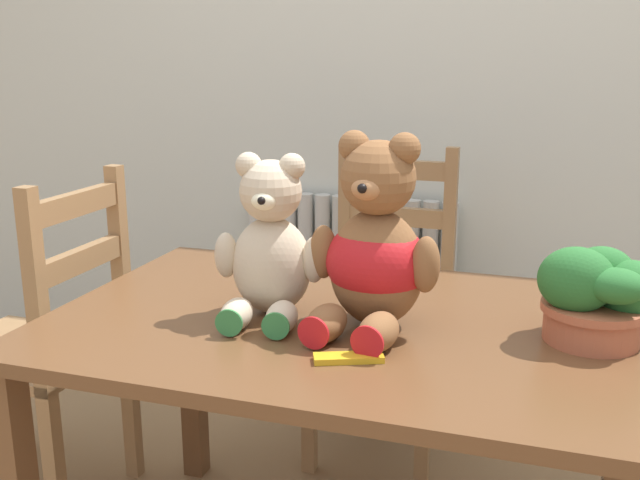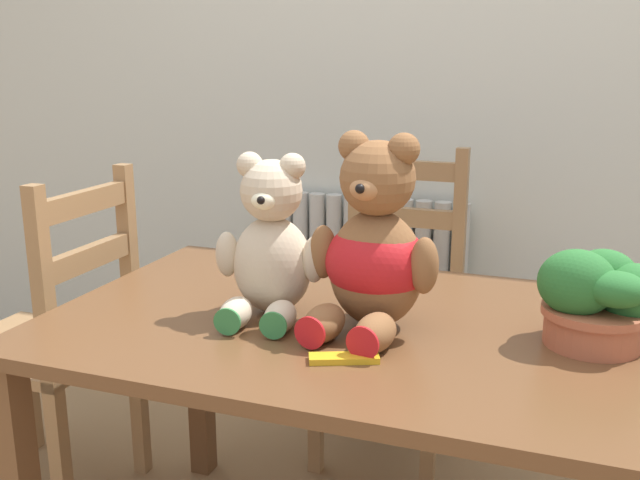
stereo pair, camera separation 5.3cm
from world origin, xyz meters
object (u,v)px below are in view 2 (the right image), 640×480
Objects in this scene: chocolate_bar at (344,358)px; teddy_bear_right at (374,252)px; teddy_bear_left at (271,247)px; wooden_chair_behind at (394,309)px; potted_plant at (596,296)px; wooden_chair_side at (51,344)px.

teddy_bear_right is at bearing 89.82° from chocolate_bar.
wooden_chair_behind is at bearing -103.68° from teddy_bear_left.
wooden_chair_behind is 4.11× the size of potted_plant.
teddy_bear_left is at bearing 8.14° from teddy_bear_right.
wooden_chair_behind reaches higher than potted_plant.
teddy_bear_right is 0.43m from potted_plant.
teddy_bear_right is at bearing 100.64° from wooden_chair_behind.
potted_plant is at bearing 129.00° from wooden_chair_behind.
teddy_bear_left is (-0.09, -0.76, 0.39)m from wooden_chair_behind.
wooden_chair_behind reaches higher than chocolate_bar.
wooden_chair_behind is 0.86m from teddy_bear_left.
wooden_chair_behind is 0.97m from potted_plant.
chocolate_bar is (-0.00, -0.19, -0.15)m from teddy_bear_right.
teddy_bear_left is 2.72× the size of chocolate_bar.
teddy_bear_left is 1.48× the size of potted_plant.
teddy_bear_left is 0.33m from chocolate_bar.
wooden_chair_side is at bearing 176.22° from potted_plant.
wooden_chair_behind is at bearing 98.49° from chocolate_bar.
wooden_chair_behind reaches higher than wooden_chair_side.
wooden_chair_behind is 7.58× the size of chocolate_bar.
wooden_chair_side reaches higher than chocolate_bar.
teddy_bear_right reaches higher than wooden_chair_side.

